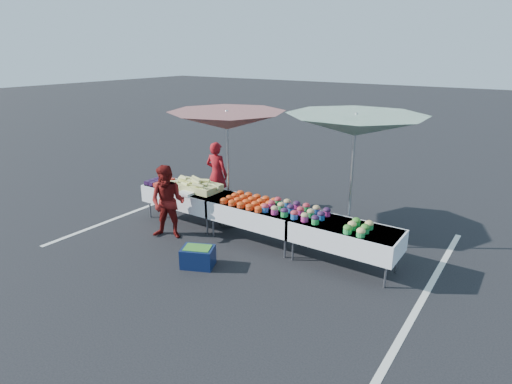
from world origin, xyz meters
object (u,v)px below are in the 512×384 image
Objects in this scene: customer at (168,202)px; table_right at (345,235)px; vendor at (217,174)px; umbrella_left at (227,121)px; umbrella_right at (355,126)px; table_center at (256,213)px; table_left at (186,195)px; storage_bin at (198,256)px.

table_right is at bearing -9.40° from customer.
umbrella_left is (0.94, -0.77, 1.42)m from vendor.
customer is 0.58× the size of umbrella_left.
table_center is at bearing -153.70° from umbrella_right.
table_left and table_center have the same top height.
umbrella_left is 3.89× the size of storage_bin.
customer is at bearing 130.64° from storage_bin.
vendor is at bearing 148.53° from table_center.
table_right is at bearing -71.89° from umbrella_right.
umbrella_left reaches higher than vendor.
umbrella_left is at bearing 25.57° from table_left.
umbrella_right is (2.51, 0.37, 0.09)m from umbrella_left.
table_right is (1.80, 0.00, 0.00)m from table_center.
table_right is at bearing 157.97° from vendor.
storage_bin is (1.55, -1.40, -0.40)m from table_left.
vendor is 0.47× the size of umbrella_right.
vendor reaches higher than table_right.
storage_bin is at bearing -48.12° from customer.
umbrella_right is 3.50m from storage_bin.
table_right is 1.28× the size of customer.
vendor is (-3.71, 1.17, 0.18)m from table_right.
customer is at bearing -152.77° from umbrella_right.
table_right reaches higher than storage_bin.
table_left is at bearing 90.59° from vendor.
vendor reaches higher than storage_bin.
vendor is at bearing 95.15° from table_left.
vendor is 3.79m from umbrella_right.
table_right is 3.22m from umbrella_left.
customer is 1.97m from umbrella_left.
umbrella_right is (3.35, 0.77, 1.69)m from table_left.
umbrella_right is (-0.25, 0.77, 1.69)m from table_right.
table_left is 1.00× the size of table_right.
umbrella_left reaches higher than table_left.
umbrella_right reaches higher than customer.
table_center is 2.86× the size of storage_bin.
vendor reaches higher than table_center.
table_center is at bearing 143.97° from vendor.
table_left is 0.58× the size of umbrella_right.
customer is at bearing 96.81° from vendor.
umbrella_left reaches higher than table_right.
umbrella_left is at bearing 171.77° from table_right.
table_left is 1.00× the size of table_center.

